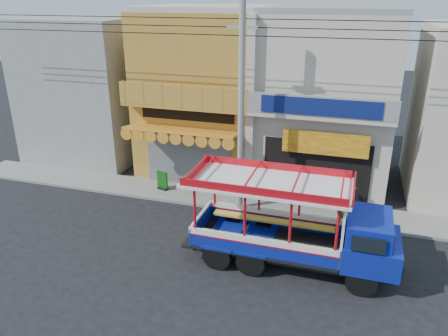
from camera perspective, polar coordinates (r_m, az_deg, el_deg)
name	(u,v)px	position (r m, az deg, el deg)	size (l,w,h in m)	color
ground	(242,253)	(16.16, 2.43, -11.03)	(90.00, 90.00, 0.00)	black
sidewalk	(265,204)	(19.53, 5.44, -4.74)	(30.00, 2.00, 0.12)	slate
shophouse_left	(208,91)	(22.84, -2.09, 10.06)	(6.00, 7.50, 8.24)	#A28324
shophouse_right	(327,98)	(21.68, 13.27, 8.85)	(6.00, 6.75, 8.24)	beige
party_pilaster	(250,112)	(19.13, 3.44, 7.37)	(0.35, 0.30, 8.00)	beige
filler_building_left	(91,88)	(26.04, -17.01, 9.91)	(6.00, 6.00, 7.60)	gray
utility_pole	(245,96)	(17.39, 2.76, 9.41)	(28.00, 0.26, 9.00)	gray
songthaew_truck	(307,227)	(14.82, 10.80, -7.56)	(7.08, 2.45, 3.30)	black
green_sign	(162,182)	(20.81, -8.04, -1.81)	(0.58, 0.38, 0.89)	black
potted_plant_a	(344,199)	(19.29, 15.41, -3.86)	(0.97, 0.84, 1.07)	#2E5B1A
potted_plant_b	(342,207)	(18.54, 15.15, -4.96)	(0.58, 0.47, 1.06)	#2E5B1A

